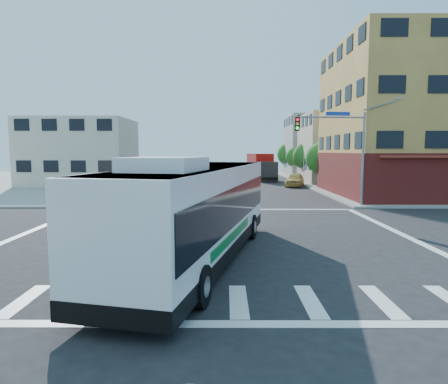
{
  "coord_description": "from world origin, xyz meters",
  "views": [
    {
      "loc": [
        0.63,
        -18.74,
        4.16
      ],
      "look_at": [
        0.56,
        3.22,
        1.9
      ],
      "focal_mm": 32.0,
      "sensor_mm": 36.0,
      "label": 1
    }
  ],
  "objects": [
    {
      "name": "street_tree_c",
      "position": [
        11.9,
        43.92,
        3.46
      ],
      "size": [
        3.4,
        3.4,
        5.29
      ],
      "color": "#381F14",
      "rests_on": "ground"
    },
    {
      "name": "street_tree_a",
      "position": [
        11.9,
        27.92,
        3.59
      ],
      "size": [
        3.6,
        3.6,
        5.53
      ],
      "color": "#381F14",
      "rests_on": "ground"
    },
    {
      "name": "building_east_far",
      "position": [
        16.98,
        47.98,
        5.01
      ],
      "size": [
        12.06,
        10.06,
        10.0
      ],
      "color": "gray",
      "rests_on": "ground"
    },
    {
      "name": "building_west",
      "position": [
        -17.02,
        29.98,
        4.01
      ],
      "size": [
        12.06,
        10.06,
        8.0
      ],
      "color": "beige",
      "rests_on": "ground"
    },
    {
      "name": "building_east_near",
      "position": [
        16.98,
        33.98,
        4.51
      ],
      "size": [
        12.06,
        10.06,
        9.0
      ],
      "color": "tan",
      "rests_on": "ground"
    },
    {
      "name": "street_tree_d",
      "position": [
        11.9,
        51.92,
        3.88
      ],
      "size": [
        4.0,
        4.0,
        6.03
      ],
      "color": "#381F14",
      "rests_on": "ground"
    },
    {
      "name": "transit_bus",
      "position": [
        -0.37,
        -4.0,
        1.95
      ],
      "size": [
        5.78,
        13.76,
        3.98
      ],
      "rotation": [
        0.0,
        0.0,
        -0.22
      ],
      "color": "black",
      "rests_on": "ground"
    },
    {
      "name": "corner_building_ne",
      "position": [
        19.99,
        18.48,
        5.89
      ],
      "size": [
        18.1,
        15.44,
        14.0
      ],
      "color": "gold",
      "rests_on": "ground"
    },
    {
      "name": "parked_car",
      "position": [
        8.84,
        28.23,
        0.82
      ],
      "size": [
        3.18,
        5.18,
        1.65
      ],
      "primitive_type": "imported",
      "rotation": [
        0.0,
        0.0,
        -0.27
      ],
      "color": "#DFB85A",
      "rests_on": "ground"
    },
    {
      "name": "signal_mast_ne",
      "position": [
        9.08,
        10.62,
        4.98
      ],
      "size": [
        7.91,
        1.13,
        8.07
      ],
      "color": "slate",
      "rests_on": "ground"
    },
    {
      "name": "box_truck",
      "position": [
        5.74,
        37.65,
        1.84
      ],
      "size": [
        3.75,
        8.7,
        3.79
      ],
      "rotation": [
        0.0,
        0.0,
        0.16
      ],
      "color": "#232327",
      "rests_on": "ground"
    },
    {
      "name": "ground",
      "position": [
        0.0,
        0.0,
        0.0
      ],
      "size": [
        120.0,
        120.0,
        0.0
      ],
      "primitive_type": "plane",
      "color": "black",
      "rests_on": "ground"
    },
    {
      "name": "street_tree_b",
      "position": [
        11.9,
        35.92,
        3.75
      ],
      "size": [
        3.8,
        3.8,
        5.79
      ],
      "color": "#381F14",
      "rests_on": "ground"
    }
  ]
}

